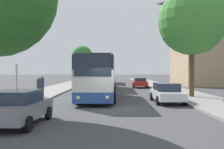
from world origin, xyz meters
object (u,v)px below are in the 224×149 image
parked_car_right_near (168,92)px  parked_car_right_far (141,82)px  pedestrian_waiting_far (43,86)px  pedestrian_waiting_near (40,87)px  tree_left_far (83,56)px  bus_front (99,77)px  bus_rear (107,74)px  bus_stop_sign (18,78)px  bus_middle (104,74)px  tree_right_near (193,21)px  parked_car_left_curb (19,107)px

parked_car_right_near → parked_car_right_far: 16.85m
parked_car_right_far → pedestrian_waiting_far: pedestrian_waiting_far is taller
pedestrian_waiting_near → tree_left_far: (-0.08, 30.86, 4.18)m
bus_front → parked_car_right_near: bearing=-22.7°
bus_front → pedestrian_waiting_near: bus_front is taller
bus_rear → bus_stop_sign: bearing=-98.9°
bus_front → bus_middle: bearing=91.1°
bus_middle → parked_car_right_near: size_ratio=2.23×
pedestrian_waiting_far → tree_left_far: bearing=-49.7°
bus_rear → parked_car_right_near: size_ratio=2.48×
bus_front → tree_left_far: tree_left_far is taller
bus_middle → tree_right_near: size_ratio=1.13×
bus_rear → pedestrian_waiting_near: bus_rear is taller
pedestrian_waiting_near → pedestrian_waiting_far: size_ratio=0.95×
parked_car_right_far → pedestrian_waiting_far: (-9.67, -14.10, 0.34)m
bus_stop_sign → pedestrian_waiting_near: size_ratio=1.56×
tree_right_near → bus_front: bearing=-173.8°
parked_car_right_near → tree_left_far: tree_left_far is taller
tree_right_near → bus_middle: bearing=124.2°
bus_front → parked_car_left_curb: bus_front is taller
tree_left_far → bus_rear: bearing=-36.4°
tree_left_far → bus_front: bearing=-81.1°
bus_rear → tree_right_near: 27.61m
tree_right_near → pedestrian_waiting_near: bearing=-173.5°
bus_rear → tree_left_far: size_ratio=1.62×
bus_middle → parked_car_right_near: bus_middle is taller
parked_car_left_curb → bus_stop_sign: bus_stop_sign is taller
bus_middle → tree_right_near: 14.78m
parked_car_left_curb → pedestrian_waiting_far: bearing=102.7°
pedestrian_waiting_near → pedestrian_waiting_far: 1.09m
bus_stop_sign → tree_right_near: (13.60, 3.28, 4.68)m
parked_car_right_far → parked_car_left_curb: bearing=73.6°
tree_left_far → pedestrian_waiting_near: bearing=-89.9°
pedestrian_waiting_far → bus_rear: bearing=-59.7°
bus_middle → bus_front: bearing=-88.7°
bus_rear → tree_right_near: bearing=-71.0°
bus_front → parked_car_right_far: bearing=72.1°
pedestrian_waiting_near → tree_left_far: size_ratio=0.24×
bus_rear → parked_car_right_near: (5.19, -29.09, -0.98)m
pedestrian_waiting_far → tree_right_near: (12.57, 0.33, 5.42)m
parked_car_right_near → bus_stop_sign: bearing=1.4°
bus_middle → pedestrian_waiting_far: 12.86m
parked_car_right_far → pedestrian_waiting_far: 17.10m
bus_front → pedestrian_waiting_far: bearing=174.7°
bus_middle → parked_car_left_curb: 22.79m
parked_car_right_far → pedestrian_waiting_near: (-9.63, -15.19, 0.29)m
bus_stop_sign → tree_left_far: tree_left_far is taller
tree_right_near → tree_left_far: bearing=113.2°
parked_car_left_curb → parked_car_right_far: 25.95m
parked_car_left_curb → parked_car_right_far: bearing=75.5°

